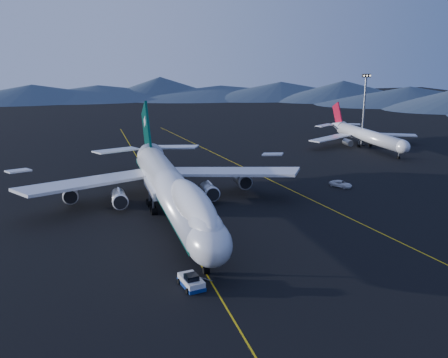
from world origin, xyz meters
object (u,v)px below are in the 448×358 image
object	(u,v)px
boeing_747	(171,188)
second_jet	(366,136)
service_van	(341,184)
pushback_tug	(191,282)
floodlight_mast	(364,110)

from	to	relation	value
boeing_747	second_jet	world-z (taller)	boeing_747
boeing_747	service_van	bearing A→B (deg)	12.47
second_jet	service_van	xyz separation A→B (m)	(-31.57, -40.20, -3.15)
service_van	boeing_747	bearing A→B (deg)	161.18
pushback_tug	second_jet	bearing A→B (deg)	36.51
boeing_747	service_van	size ratio (longest dim) A/B	13.64
pushback_tug	floodlight_mast	world-z (taller)	floodlight_mast
second_jet	boeing_747	bearing A→B (deg)	-150.23
pushback_tug	second_jet	distance (m)	110.62
service_van	floodlight_mast	xyz separation A→B (m)	(32.16, 43.43, 11.17)
boeing_747	service_van	world-z (taller)	boeing_747
pushback_tug	floodlight_mast	distance (m)	113.87
pushback_tug	floodlight_mast	size ratio (longest dim) A/B	0.22
pushback_tug	floodlight_mast	bearing A→B (deg)	37.44
pushback_tug	service_van	bearing A→B (deg)	31.46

